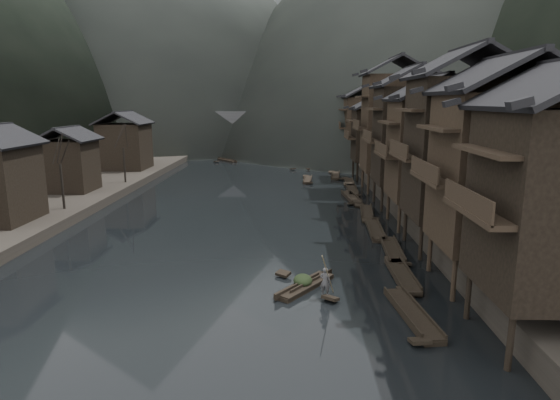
{
  "coord_description": "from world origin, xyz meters",
  "views": [
    {
      "loc": [
        5.1,
        -28.5,
        11.15
      ],
      "look_at": [
        3.93,
        12.18,
        2.5
      ],
      "focal_mm": 30.0,
      "sensor_mm": 36.0,
      "label": 1
    }
  ],
  "objects": [
    {
      "name": "water",
      "position": [
        0.0,
        0.0,
        0.0
      ],
      "size": [
        300.0,
        300.0,
        0.0
      ],
      "primitive_type": "plane",
      "color": "black",
      "rests_on": "ground"
    },
    {
      "name": "right_bank",
      "position": [
        35.0,
        40.0,
        0.9
      ],
      "size": [
        40.0,
        200.0,
        1.8
      ],
      "primitive_type": "cube",
      "color": "#2D2823",
      "rests_on": "ground"
    },
    {
      "name": "left_bank",
      "position": [
        -35.0,
        40.0,
        0.6
      ],
      "size": [
        40.0,
        200.0,
        1.2
      ],
      "primitive_type": "cube",
      "color": "#2D2823",
      "rests_on": "ground"
    },
    {
      "name": "stilt_houses",
      "position": [
        17.28,
        19.2,
        8.94
      ],
      "size": [
        9.0,
        67.6,
        16.61
      ],
      "color": "black",
      "rests_on": "ground"
    },
    {
      "name": "left_houses",
      "position": [
        -20.5,
        20.12,
        5.66
      ],
      "size": [
        8.1,
        53.2,
        8.73
      ],
      "color": "black",
      "rests_on": "left_bank"
    },
    {
      "name": "bare_trees",
      "position": [
        -17.0,
        7.96,
        5.94
      ],
      "size": [
        3.38,
        44.13,
        6.75
      ],
      "color": "black",
      "rests_on": "left_bank"
    },
    {
      "name": "moored_sampans",
      "position": [
        12.23,
        23.94,
        0.2
      ],
      "size": [
        3.11,
        65.78,
        0.47
      ],
      "color": "black",
      "rests_on": "water"
    },
    {
      "name": "midriver_boats",
      "position": [
        2.15,
        48.46,
        0.2
      ],
      "size": [
        18.19,
        27.69,
        0.45
      ],
      "color": "black",
      "rests_on": "water"
    },
    {
      "name": "stone_bridge",
      "position": [
        -0.0,
        72.0,
        5.11
      ],
      "size": [
        40.0,
        6.0,
        9.0
      ],
      "color": "#4C4C4F",
      "rests_on": "ground"
    },
    {
      "name": "hero_sampan",
      "position": [
        5.86,
        -1.82,
        0.2
      ],
      "size": [
        3.84,
        4.78,
        0.44
      ],
      "color": "black",
      "rests_on": "water"
    },
    {
      "name": "cargo_heap",
      "position": [
        5.72,
        -1.62,
        0.79
      ],
      "size": [
        1.16,
        1.52,
        0.7
      ],
      "primitive_type": "ellipsoid",
      "color": "black",
      "rests_on": "hero_sampan"
    },
    {
      "name": "boatman",
      "position": [
        6.96,
        -3.31,
        1.29
      ],
      "size": [
        0.7,
        0.56,
        1.7
      ],
      "primitive_type": "imported",
      "rotation": [
        0.0,
        0.0,
        2.87
      ],
      "color": "#575659",
      "rests_on": "hero_sampan"
    },
    {
      "name": "bamboo_pole",
      "position": [
        7.16,
        -3.31,
        3.84
      ],
      "size": [
        1.02,
        2.41,
        3.42
      ],
      "primitive_type": "cylinder",
      "rotation": [
        0.64,
        0.0,
        -0.38
      ],
      "color": "#8C7A51",
      "rests_on": "boatman"
    }
  ]
}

